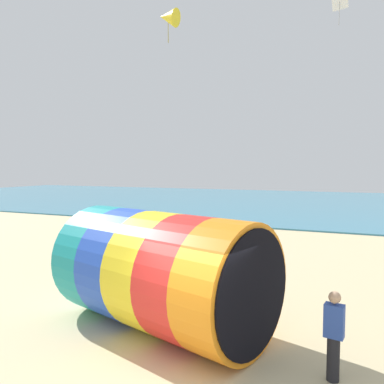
{
  "coord_description": "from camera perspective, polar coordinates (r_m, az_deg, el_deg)",
  "views": [
    {
      "loc": [
        2.94,
        -6.28,
        4.11
      ],
      "look_at": [
        -1.39,
        3.98,
        3.37
      ],
      "focal_mm": 35.0,
      "sensor_mm": 36.0,
      "label": 1
    }
  ],
  "objects": [
    {
      "name": "kite_handler",
      "position": [
        8.12,
        20.79,
        -19.7
      ],
      "size": [
        0.39,
        0.28,
        1.75
      ],
      "color": "black",
      "rests_on": "ground"
    },
    {
      "name": "giant_inflatable_tube",
      "position": [
        9.67,
        -4.6,
        -11.93
      ],
      "size": [
        6.01,
        4.42,
        2.97
      ],
      "color": "teal",
      "rests_on": "ground"
    },
    {
      "name": "ground_plane",
      "position": [
        8.06,
        -2.12,
        -26.83
      ],
      "size": [
        120.0,
        120.0,
        0.0
      ],
      "primitive_type": "plane",
      "color": "#CCBA8C"
    },
    {
      "name": "kite_yellow_delta",
      "position": [
        21.01,
        -3.66,
        25.03
      ],
      "size": [
        1.14,
        0.97,
        1.83
      ],
      "color": "yellow"
    },
    {
      "name": "sea",
      "position": [
        44.96,
        19.07,
        -1.58
      ],
      "size": [
        120.0,
        40.0,
        0.1
      ],
      "primitive_type": "cube",
      "color": "teal",
      "rests_on": "ground"
    }
  ]
}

